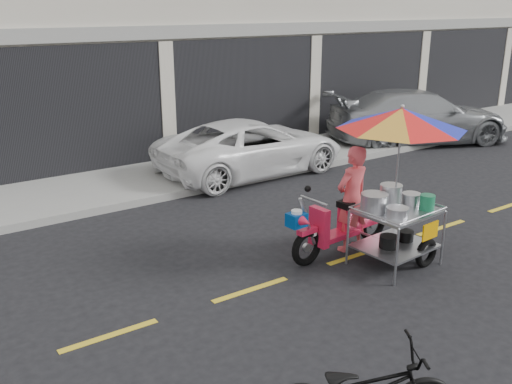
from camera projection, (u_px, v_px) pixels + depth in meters
ground at (357, 255)px, 8.84m from camera, size 90.00×90.00×0.00m
sidewalk at (189, 170)px, 13.12m from camera, size 45.00×3.00×0.15m
centerline at (357, 255)px, 8.84m from camera, size 42.00×0.10×0.01m
white_pickup at (252, 147)px, 12.97m from camera, size 4.50×2.16×1.24m
silver_pickup at (418, 116)px, 15.82m from camera, size 5.48×3.73×1.47m
food_vendor_rig at (381, 163)px, 8.30m from camera, size 2.47×1.96×2.39m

